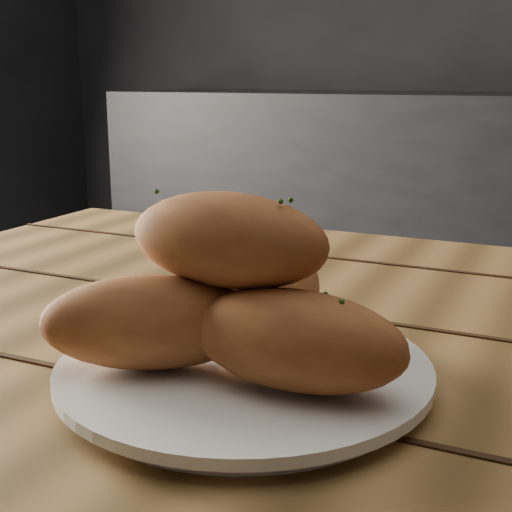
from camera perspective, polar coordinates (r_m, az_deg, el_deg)
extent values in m
cube|color=black|center=(2.76, 16.87, 2.92)|extent=(2.80, 0.60, 0.90)
cylinder|color=brown|center=(1.23, -11.88, -15.77)|extent=(0.07, 0.07, 0.71)
cylinder|color=white|center=(0.51, -0.96, -9.67)|extent=(0.24, 0.24, 0.01)
cylinder|color=white|center=(0.51, -0.96, -8.85)|extent=(0.26, 0.26, 0.01)
ellipsoid|color=#A8622E|center=(0.49, -8.37, -5.24)|extent=(0.17, 0.13, 0.06)
ellipsoid|color=#A8622E|center=(0.46, 3.22, -6.73)|extent=(0.15, 0.07, 0.06)
ellipsoid|color=#A8622E|center=(0.54, 1.03, -3.21)|extent=(0.07, 0.14, 0.06)
ellipsoid|color=#A8622E|center=(0.48, -2.31, 1.31)|extent=(0.15, 0.07, 0.06)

